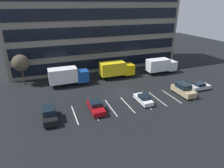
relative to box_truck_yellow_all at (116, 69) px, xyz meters
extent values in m
plane|color=black|center=(-1.54, -7.55, -1.97)|extent=(120.00, 120.00, 0.00)
cube|color=slate|center=(-1.54, 10.45, 8.83)|extent=(40.07, 10.59, 21.60)
cube|color=black|center=(-1.54, 5.10, 0.01)|extent=(38.46, 0.16, 2.30)
cube|color=black|center=(-1.54, 5.10, 3.61)|extent=(38.46, 0.16, 2.30)
cube|color=black|center=(-1.54, 5.10, 7.21)|extent=(38.46, 0.16, 2.30)
cube|color=black|center=(-1.54, 5.10, 10.81)|extent=(38.46, 0.16, 2.30)
cube|color=silver|center=(-11.34, -11.92, -1.96)|extent=(0.14, 5.40, 0.01)
cube|color=silver|center=(-8.54, -11.92, -1.96)|extent=(0.14, 5.40, 0.01)
cube|color=silver|center=(-5.74, -11.92, -1.96)|extent=(0.14, 5.40, 0.01)
cube|color=silver|center=(-2.94, -11.92, -1.96)|extent=(0.14, 5.40, 0.01)
cube|color=silver|center=(-0.14, -11.92, -1.96)|extent=(0.14, 5.40, 0.01)
cube|color=silver|center=(2.66, -11.92, -1.96)|extent=(0.14, 5.40, 0.01)
cube|color=silver|center=(5.46, -11.92, -1.96)|extent=(0.14, 5.40, 0.01)
cube|color=silver|center=(8.26, -11.92, -1.96)|extent=(0.14, 5.40, 0.01)
cube|color=yellow|center=(2.74, 0.00, -0.37)|extent=(2.20, 2.40, 2.20)
cube|color=black|center=(3.82, 0.00, 0.07)|extent=(0.06, 2.01, 0.97)
cube|color=yellow|center=(-0.95, 0.00, 0.18)|extent=(5.19, 2.50, 2.69)
cube|color=black|center=(3.89, 0.00, -1.32)|extent=(0.20, 2.40, 0.40)
cylinder|color=black|center=(2.74, 1.03, -1.47)|extent=(1.00, 0.30, 1.00)
cylinder|color=black|center=(2.74, -1.03, -1.47)|extent=(1.00, 0.30, 1.00)
cylinder|color=black|center=(-1.99, 1.03, -1.47)|extent=(1.00, 0.30, 1.00)
cylinder|color=black|center=(-1.99, -1.03, -1.47)|extent=(1.00, 0.30, 1.00)
cube|color=#194799|center=(-7.57, -0.60, -0.35)|extent=(2.23, 2.43, 2.23)
cube|color=black|center=(-6.48, -0.60, 0.10)|extent=(0.06, 2.04, 0.98)
cube|color=white|center=(-11.32, -0.60, 0.21)|extent=(5.27, 2.53, 2.73)
cube|color=black|center=(-6.41, -0.60, -1.31)|extent=(0.20, 2.43, 0.41)
cylinder|color=black|center=(-7.57, 0.44, -1.46)|extent=(1.01, 0.30, 1.01)
cylinder|color=black|center=(-7.57, -1.64, -1.46)|extent=(1.01, 0.30, 1.01)
cylinder|color=black|center=(-12.37, 0.44, -1.46)|extent=(1.01, 0.30, 1.01)
cylinder|color=black|center=(-12.37, -1.64, -1.46)|extent=(1.01, 0.30, 1.01)
cube|color=white|center=(13.23, -0.99, -0.43)|extent=(2.11, 2.30, 2.11)
cube|color=black|center=(14.27, -0.99, -0.01)|extent=(0.06, 1.94, 0.93)
cube|color=white|center=(9.68, -0.99, 0.10)|extent=(4.99, 2.40, 2.59)
cube|color=black|center=(14.34, -0.99, -1.34)|extent=(0.19, 2.30, 0.38)
cylinder|color=black|center=(13.23, 0.00, -1.49)|extent=(0.96, 0.29, 0.96)
cylinder|color=black|center=(13.23, -1.98, -1.49)|extent=(0.96, 0.29, 0.96)
cylinder|color=black|center=(8.68, 0.00, -1.49)|extent=(0.96, 0.29, 0.96)
cylinder|color=black|center=(8.68, -1.98, -1.49)|extent=(0.96, 0.29, 0.96)
cube|color=black|center=(-14.76, -12.19, -1.27)|extent=(1.81, 4.26, 0.88)
cube|color=black|center=(-14.76, -11.98, -0.43)|extent=(1.59, 2.34, 0.79)
cylinder|color=black|center=(-13.97, -13.55, -1.65)|extent=(0.20, 0.63, 0.63)
cylinder|color=black|center=(-15.55, -13.55, -1.65)|extent=(0.20, 0.63, 0.63)
cylinder|color=black|center=(-13.97, -10.83, -1.65)|extent=(0.20, 0.63, 0.63)
cylinder|color=black|center=(-15.55, -10.83, -1.65)|extent=(0.20, 0.63, 0.63)
cube|color=maroon|center=(-8.16, -12.05, -1.38)|extent=(1.80, 4.29, 0.70)
cube|color=black|center=(-8.16, -11.84, -0.73)|extent=(1.58, 1.80, 0.60)
cylinder|color=black|center=(-7.38, -13.42, -1.67)|extent=(0.22, 0.60, 0.60)
cylinder|color=black|center=(-8.94, -13.42, -1.67)|extent=(0.22, 0.60, 0.60)
cylinder|color=black|center=(-7.38, -10.68, -1.67)|extent=(0.22, 0.60, 0.60)
cylinder|color=black|center=(-8.94, -10.68, -1.67)|extent=(0.22, 0.60, 0.60)
cube|color=silver|center=(12.14, -11.44, -1.43)|extent=(3.87, 1.62, 0.63)
cube|color=black|center=(11.95, -11.44, -0.85)|extent=(1.63, 1.43, 0.54)
cylinder|color=black|center=(13.38, -10.74, -1.70)|extent=(0.54, 0.20, 0.54)
cylinder|color=black|center=(13.38, -12.14, -1.70)|extent=(0.54, 0.20, 0.54)
cylinder|color=black|center=(10.90, -10.74, -1.70)|extent=(0.54, 0.20, 0.54)
cylinder|color=black|center=(10.90, -12.14, -1.70)|extent=(0.54, 0.20, 0.54)
cube|color=white|center=(-0.25, -12.17, -1.43)|extent=(1.64, 3.91, 0.64)
cube|color=black|center=(-0.25, -12.36, -0.84)|extent=(1.44, 1.64, 0.55)
cylinder|color=black|center=(-0.96, -10.91, -1.69)|extent=(0.20, 0.55, 0.55)
cylinder|color=black|center=(0.46, -10.91, -1.69)|extent=(0.20, 0.55, 0.55)
cylinder|color=black|center=(-0.96, -13.42, -1.69)|extent=(0.20, 0.55, 0.55)
cylinder|color=black|center=(0.46, -13.42, -1.69)|extent=(0.20, 0.55, 0.55)
cube|color=tan|center=(7.74, -12.13, -1.22)|extent=(1.94, 4.58, 0.95)
cube|color=black|center=(7.74, -11.90, -0.32)|extent=(1.71, 2.52, 0.85)
cylinder|color=black|center=(8.59, -13.60, -1.63)|extent=(0.22, 0.68, 0.68)
cylinder|color=black|center=(6.89, -13.60, -1.63)|extent=(0.22, 0.68, 0.68)
cylinder|color=black|center=(8.59, -10.67, -1.63)|extent=(0.22, 0.68, 0.68)
cylinder|color=black|center=(6.89, -10.67, -1.63)|extent=(0.22, 0.68, 0.68)
cylinder|color=#473323|center=(-18.54, 2.94, -0.39)|extent=(0.28, 0.28, 3.14)
sphere|color=#4C4233|center=(-18.54, 2.94, 2.43)|extent=(3.20, 3.20, 3.20)
camera|label=1|loc=(-14.74, -36.08, 12.88)|focal=30.69mm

